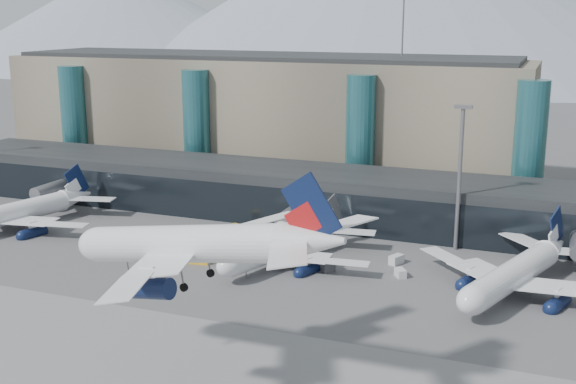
{
  "coord_description": "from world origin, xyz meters",
  "views": [
    {
      "loc": [
        46.15,
        -76.03,
        40.49
      ],
      "look_at": [
        4.41,
        32.0,
        11.89
      ],
      "focal_mm": 45.0,
      "sensor_mm": 36.0,
      "label": 1
    }
  ],
  "objects_px": {
    "hero_jet": "(209,236)",
    "veh_h": "(200,258)",
    "jet_parked_mid": "(292,238)",
    "jet_parked_right": "(523,261)",
    "jet_parked_left": "(25,204)",
    "veh_d": "(396,260)",
    "veh_c": "(324,263)",
    "veh_b": "(233,228)",
    "veh_f": "(41,205)",
    "lightmast_mid": "(460,170)",
    "veh_g": "(400,273)"
  },
  "relations": [
    {
      "from": "hero_jet",
      "to": "veh_h",
      "type": "height_order",
      "value": "hero_jet"
    },
    {
      "from": "veh_f",
      "to": "veh_b",
      "type": "bearing_deg",
      "value": -92.0
    },
    {
      "from": "veh_h",
      "to": "veh_d",
      "type": "bearing_deg",
      "value": 11.89
    },
    {
      "from": "veh_c",
      "to": "veh_d",
      "type": "relative_size",
      "value": 1.45
    },
    {
      "from": "jet_parked_mid",
      "to": "veh_g",
      "type": "height_order",
      "value": "jet_parked_mid"
    },
    {
      "from": "jet_parked_right",
      "to": "veh_d",
      "type": "height_order",
      "value": "jet_parked_right"
    },
    {
      "from": "jet_parked_left",
      "to": "veh_c",
      "type": "bearing_deg",
      "value": -77.85
    },
    {
      "from": "jet_parked_left",
      "to": "veh_c",
      "type": "relative_size",
      "value": 9.43
    },
    {
      "from": "hero_jet",
      "to": "veh_h",
      "type": "xyz_separation_m",
      "value": [
        -21.07,
        36.55,
        -16.94
      ]
    },
    {
      "from": "lightmast_mid",
      "to": "jet_parked_left",
      "type": "bearing_deg",
      "value": -169.08
    },
    {
      "from": "hero_jet",
      "to": "jet_parked_left",
      "type": "distance_m",
      "value": 77.96
    },
    {
      "from": "veh_b",
      "to": "veh_f",
      "type": "xyz_separation_m",
      "value": [
        -45.43,
        0.23,
        0.21
      ]
    },
    {
      "from": "jet_parked_right",
      "to": "veh_h",
      "type": "bearing_deg",
      "value": 117.58
    },
    {
      "from": "jet_parked_left",
      "to": "lightmast_mid",
      "type": "bearing_deg",
      "value": -64.58
    },
    {
      "from": "jet_parked_mid",
      "to": "veh_d",
      "type": "xyz_separation_m",
      "value": [
        16.96,
        4.47,
        -3.23
      ]
    },
    {
      "from": "veh_c",
      "to": "veh_b",
      "type": "bearing_deg",
      "value": -172.79
    },
    {
      "from": "veh_f",
      "to": "veh_h",
      "type": "distance_m",
      "value": 51.42
    },
    {
      "from": "jet_parked_mid",
      "to": "veh_b",
      "type": "bearing_deg",
      "value": 74.85
    },
    {
      "from": "veh_d",
      "to": "veh_h",
      "type": "height_order",
      "value": "veh_h"
    },
    {
      "from": "hero_jet",
      "to": "jet_parked_left",
      "type": "height_order",
      "value": "hero_jet"
    },
    {
      "from": "veh_b",
      "to": "lightmast_mid",
      "type": "bearing_deg",
      "value": -62.38
    },
    {
      "from": "hero_jet",
      "to": "veh_d",
      "type": "relative_size",
      "value": 13.54
    },
    {
      "from": "lightmast_mid",
      "to": "jet_parked_left",
      "type": "relative_size",
      "value": 0.71
    },
    {
      "from": "veh_c",
      "to": "veh_f",
      "type": "bearing_deg",
      "value": -153.34
    },
    {
      "from": "jet_parked_mid",
      "to": "veh_d",
      "type": "height_order",
      "value": "jet_parked_mid"
    },
    {
      "from": "veh_d",
      "to": "veh_f",
      "type": "distance_m",
      "value": 78.99
    },
    {
      "from": "jet_parked_right",
      "to": "veh_h",
      "type": "distance_m",
      "value": 51.59
    },
    {
      "from": "jet_parked_left",
      "to": "veh_f",
      "type": "xyz_separation_m",
      "value": [
        -5.93,
        11.36,
        -3.49
      ]
    },
    {
      "from": "jet_parked_right",
      "to": "veh_c",
      "type": "relative_size",
      "value": 9.55
    },
    {
      "from": "veh_h",
      "to": "hero_jet",
      "type": "bearing_deg",
      "value": -68.72
    },
    {
      "from": "jet_parked_mid",
      "to": "jet_parked_left",
      "type": "bearing_deg",
      "value": 109.41
    },
    {
      "from": "hero_jet",
      "to": "veh_b",
      "type": "height_order",
      "value": "hero_jet"
    },
    {
      "from": "veh_b",
      "to": "veh_d",
      "type": "relative_size",
      "value": 0.91
    },
    {
      "from": "veh_c",
      "to": "veh_g",
      "type": "relative_size",
      "value": 1.69
    },
    {
      "from": "jet_parked_right",
      "to": "veh_f",
      "type": "height_order",
      "value": "jet_parked_right"
    },
    {
      "from": "veh_b",
      "to": "veh_g",
      "type": "bearing_deg",
      "value": -88.34
    },
    {
      "from": "lightmast_mid",
      "to": "veh_b",
      "type": "bearing_deg",
      "value": -173.84
    },
    {
      "from": "jet_parked_left",
      "to": "veh_g",
      "type": "height_order",
      "value": "jet_parked_left"
    },
    {
      "from": "veh_d",
      "to": "veh_g",
      "type": "bearing_deg",
      "value": -137.09
    },
    {
      "from": "jet_parked_mid",
      "to": "jet_parked_right",
      "type": "distance_m",
      "value": 37.19
    },
    {
      "from": "jet_parked_left",
      "to": "veh_b",
      "type": "xyz_separation_m",
      "value": [
        39.49,
        11.13,
        -3.69
      ]
    },
    {
      "from": "veh_b",
      "to": "veh_h",
      "type": "distance_m",
      "value": 18.53
    },
    {
      "from": "jet_parked_left",
      "to": "jet_parked_right",
      "type": "distance_m",
      "value": 92.97
    },
    {
      "from": "hero_jet",
      "to": "veh_b",
      "type": "bearing_deg",
      "value": 120.87
    },
    {
      "from": "veh_d",
      "to": "veh_g",
      "type": "distance_m",
      "value": 6.19
    },
    {
      "from": "jet_parked_right",
      "to": "veh_d",
      "type": "relative_size",
      "value": 13.88
    },
    {
      "from": "jet_parked_right",
      "to": "veh_h",
      "type": "relative_size",
      "value": 11.17
    },
    {
      "from": "jet_parked_mid",
      "to": "lightmast_mid",
      "type": "bearing_deg",
      "value": -38.22
    },
    {
      "from": "hero_jet",
      "to": "lightmast_mid",
      "type": "bearing_deg",
      "value": 81.02
    },
    {
      "from": "veh_g",
      "to": "veh_h",
      "type": "height_order",
      "value": "veh_h"
    }
  ]
}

